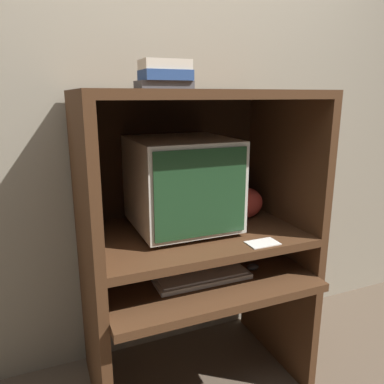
# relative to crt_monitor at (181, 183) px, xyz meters

# --- Properties ---
(wall_back) EXTENTS (6.00, 0.06, 2.60)m
(wall_back) POSITION_rel_crt_monitor_xyz_m (0.04, 0.33, 0.28)
(wall_back) COLOR gray
(wall_back) RESTS_ON ground_plane
(desk_base) EXTENTS (1.01, 0.72, 0.63)m
(desk_base) POSITION_rel_crt_monitor_xyz_m (0.04, -0.11, -0.61)
(desk_base) COLOR #4C2D19
(desk_base) RESTS_ON ground_plane
(desk_monitor_shelf) EXTENTS (1.01, 0.65, 0.18)m
(desk_monitor_shelf) POSITION_rel_crt_monitor_xyz_m (0.04, -0.05, -0.26)
(desk_monitor_shelf) COLOR #4C2D19
(desk_monitor_shelf) RESTS_ON desk_base
(hutch_upper) EXTENTS (1.01, 0.65, 0.63)m
(hutch_upper) POSITION_rel_crt_monitor_xyz_m (0.04, -0.02, 0.20)
(hutch_upper) COLOR #4C2D19
(hutch_upper) RESTS_ON desk_monitor_shelf
(crt_monitor) EXTENTS (0.44, 0.47, 0.42)m
(crt_monitor) POSITION_rel_crt_monitor_xyz_m (0.00, 0.00, 0.00)
(crt_monitor) COLOR beige
(crt_monitor) RESTS_ON desk_monitor_shelf
(keyboard) EXTENTS (0.43, 0.14, 0.03)m
(keyboard) POSITION_rel_crt_monitor_xyz_m (0.02, -0.21, -0.38)
(keyboard) COLOR beige
(keyboard) RESTS_ON desk_base
(mouse) EXTENTS (0.06, 0.04, 0.03)m
(mouse) POSITION_rel_crt_monitor_xyz_m (0.27, -0.20, -0.38)
(mouse) COLOR #28282B
(mouse) RESTS_ON desk_base
(snack_bag) EXTENTS (0.19, 0.14, 0.16)m
(snack_bag) POSITION_rel_crt_monitor_xyz_m (0.35, 0.02, -0.14)
(snack_bag) COLOR #BC382D
(snack_bag) RESTS_ON desk_monitor_shelf
(book_stack) EXTENTS (0.22, 0.14, 0.12)m
(book_stack) POSITION_rel_crt_monitor_xyz_m (-0.09, -0.05, 0.47)
(book_stack) COLOR #4C4C51
(book_stack) RESTS_ON hutch_upper
(paper_card) EXTENTS (0.13, 0.09, 0.00)m
(paper_card) POSITION_rel_crt_monitor_xyz_m (0.24, -0.32, -0.22)
(paper_card) COLOR white
(paper_card) RESTS_ON desk_monitor_shelf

